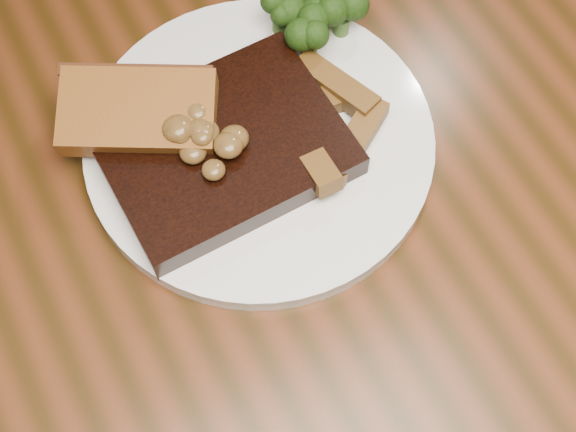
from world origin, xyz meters
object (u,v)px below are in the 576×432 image
object	(u,v)px
dining_table	(274,281)
plate	(259,143)
steak	(223,149)
potato_wedges	(318,105)
garlic_bread	(143,127)

from	to	relation	value
dining_table	plate	size ratio (longest dim) A/B	5.73
steak	potato_wedges	world-z (taller)	steak
garlic_bread	steak	bearing A→B (deg)	-16.45
plate	garlic_bread	xyz separation A→B (m)	(-0.08, 0.05, 0.02)
dining_table	garlic_bread	bearing A→B (deg)	112.70
dining_table	garlic_bread	size ratio (longest dim) A/B	13.58
plate	steak	size ratio (longest dim) A/B	1.55
plate	potato_wedges	bearing A→B (deg)	-0.16
plate	garlic_bread	bearing A→B (deg)	149.78
dining_table	potato_wedges	distance (m)	0.16
plate	steak	xyz separation A→B (m)	(-0.03, -0.00, 0.02)
garlic_bread	dining_table	bearing A→B (deg)	-38.21
dining_table	potato_wedges	size ratio (longest dim) A/B	15.97
dining_table	steak	xyz separation A→B (m)	(-0.00, 0.07, 0.12)
potato_wedges	dining_table	bearing A→B (deg)	-137.16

